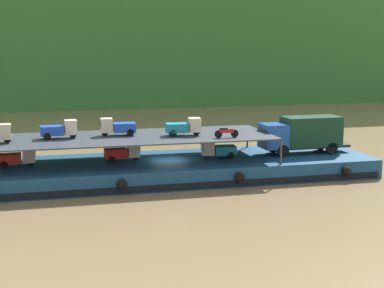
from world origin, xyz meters
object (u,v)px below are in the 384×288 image
(mini_truck_lower_stern, at_px, (17,157))
(mini_truck_lower_aft, at_px, (123,152))
(mini_truck_upper_fore, at_px, (117,127))
(cargo_barge, at_px, (169,169))
(motorcycle_upper_port, at_px, (226,132))
(mini_truck_lower_mid, at_px, (218,149))
(mini_truck_upper_mid, at_px, (60,129))
(mini_truck_upper_bow, at_px, (184,127))
(covered_lorry, at_px, (303,133))

(mini_truck_lower_stern, height_order, mini_truck_lower_aft, same)
(mini_truck_lower_aft, xyz_separation_m, mini_truck_upper_fore, (-0.36, 0.22, 2.00))
(cargo_barge, bearing_deg, motorcycle_upper_port, -29.94)
(mini_truck_lower_mid, relative_size, mini_truck_upper_mid, 1.00)
(mini_truck_upper_bow, bearing_deg, mini_truck_upper_fore, 165.59)
(cargo_barge, distance_m, covered_lorry, 11.68)
(mini_truck_lower_aft, height_order, mini_truck_upper_fore, mini_truck_upper_fore)
(cargo_barge, xyz_separation_m, mini_truck_lower_mid, (3.99, -0.14, 1.44))
(mini_truck_upper_mid, xyz_separation_m, mini_truck_upper_bow, (9.50, -0.98, 0.00))
(mini_truck_lower_mid, xyz_separation_m, motorcycle_upper_port, (0.02, -2.16, 1.74))
(mini_truck_lower_stern, distance_m, mini_truck_lower_aft, 7.97)
(mini_truck_lower_aft, bearing_deg, mini_truck_lower_stern, -178.85)
(cargo_barge, bearing_deg, mini_truck_lower_mid, -2.05)
(mini_truck_lower_stern, distance_m, motorcycle_upper_port, 15.92)
(mini_truck_lower_aft, relative_size, mini_truck_upper_mid, 1.00)
(cargo_barge, bearing_deg, mini_truck_upper_fore, 168.57)
(mini_truck_upper_fore, bearing_deg, motorcycle_upper_port, -21.30)
(motorcycle_upper_port, bearing_deg, cargo_barge, 150.06)
(mini_truck_upper_fore, height_order, mini_truck_upper_bow, same)
(mini_truck_upper_fore, bearing_deg, mini_truck_upper_mid, -175.82)
(covered_lorry, height_order, mini_truck_lower_aft, covered_lorry)
(mini_truck_lower_aft, xyz_separation_m, mini_truck_upper_mid, (-4.78, -0.10, 2.00))
(cargo_barge, xyz_separation_m, mini_truck_upper_mid, (-8.40, 0.48, 3.44))
(cargo_barge, relative_size, mini_truck_upper_mid, 11.76)
(cargo_barge, height_order, mini_truck_upper_fore, mini_truck_upper_fore)
(covered_lorry, bearing_deg, mini_truck_upper_mid, 178.52)
(mini_truck_upper_mid, bearing_deg, motorcycle_upper_port, -12.65)
(mini_truck_lower_stern, bearing_deg, mini_truck_upper_fore, 2.86)
(mini_truck_upper_fore, relative_size, motorcycle_upper_port, 1.46)
(mini_truck_lower_aft, xyz_separation_m, mini_truck_lower_mid, (7.60, -0.73, 0.00))
(cargo_barge, height_order, mini_truck_lower_aft, mini_truck_lower_aft)
(mini_truck_lower_stern, xyz_separation_m, mini_truck_upper_fore, (7.61, 0.38, 2.00))
(motorcycle_upper_port, bearing_deg, covered_lorry, 17.03)
(cargo_barge, bearing_deg, covered_lorry, -0.16)
(mini_truck_lower_aft, bearing_deg, mini_truck_upper_bow, -12.93)
(cargo_barge, bearing_deg, mini_truck_upper_mid, 176.73)
(mini_truck_lower_stern, bearing_deg, mini_truck_lower_mid, -2.08)
(mini_truck_lower_aft, relative_size, mini_truck_upper_fore, 1.00)
(mini_truck_lower_mid, distance_m, mini_truck_upper_fore, 8.26)
(mini_truck_lower_aft, bearing_deg, motorcycle_upper_port, -20.76)
(covered_lorry, distance_m, motorcycle_upper_port, 7.79)
(mini_truck_upper_mid, height_order, mini_truck_upper_bow, same)
(mini_truck_upper_mid, distance_m, mini_truck_upper_fore, 4.44)
(cargo_barge, relative_size, mini_truck_upper_fore, 11.81)
(mini_truck_lower_stern, relative_size, mini_truck_upper_fore, 1.00)
(mini_truck_upper_mid, relative_size, mini_truck_upper_fore, 1.00)
(mini_truck_upper_fore, bearing_deg, mini_truck_upper_bow, -14.41)
(cargo_barge, height_order, mini_truck_lower_stern, mini_truck_lower_stern)
(cargo_barge, xyz_separation_m, mini_truck_lower_aft, (-3.61, 0.58, 1.44))
(mini_truck_upper_fore, xyz_separation_m, mini_truck_upper_bow, (5.07, -1.30, 0.00))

